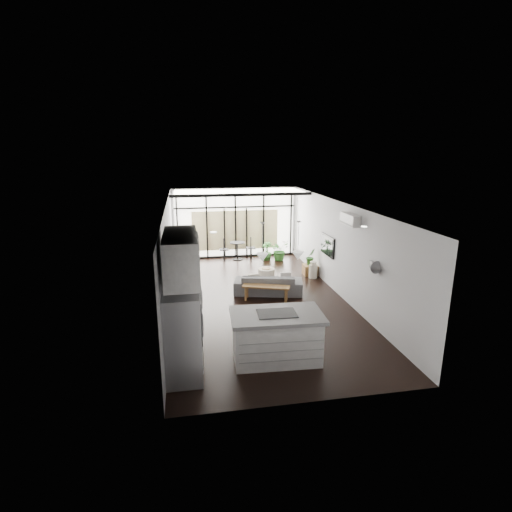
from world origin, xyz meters
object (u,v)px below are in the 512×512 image
object	(u,v)px
fridge	(183,337)
milk_can	(313,270)
island	(276,337)
pouf	(266,275)
tv	(327,245)
sofa	(268,281)
console_bench	(266,293)

from	to	relation	value
fridge	milk_can	size ratio (longest dim) A/B	3.00
fridge	milk_can	bearing A→B (deg)	51.49
island	milk_can	xyz separation A→B (m)	(2.50, 5.13, -0.23)
pouf	tv	bearing A→B (deg)	-17.73
island	sofa	xyz separation A→B (m)	(0.67, 3.93, -0.11)
console_bench	milk_can	size ratio (longest dim) A/B	2.37
tv	milk_can	bearing A→B (deg)	107.50
island	fridge	xyz separation A→B (m)	(-1.91, -0.41, 0.35)
pouf	tv	distance (m)	2.24
milk_can	tv	distance (m)	1.24
sofa	console_bench	xyz separation A→B (m)	(-0.19, -0.56, -0.18)
sofa	pouf	size ratio (longest dim) A/B	3.74
milk_can	fridge	bearing A→B (deg)	-128.51
fridge	pouf	distance (m)	6.14
island	pouf	world-z (taller)	island
tv	console_bench	bearing A→B (deg)	-154.17
sofa	island	bearing A→B (deg)	94.02
milk_can	pouf	bearing A→B (deg)	-177.16
fridge	pouf	xyz separation A→B (m)	(2.74, 5.45, -0.65)
island	tv	world-z (taller)	tv
fridge	console_bench	bearing A→B (deg)	57.65
pouf	milk_can	xyz separation A→B (m)	(1.66, 0.08, 0.07)
console_bench	sofa	bearing A→B (deg)	91.50
fridge	sofa	size ratio (longest dim) A/B	0.84
sofa	milk_can	bearing A→B (deg)	-133.13
fridge	sofa	xyz separation A→B (m)	(2.57, 4.34, -0.47)
sofa	fridge	bearing A→B (deg)	72.96
console_bench	tv	world-z (taller)	tv
sofa	console_bench	world-z (taller)	sofa
console_bench	milk_can	distance (m)	2.68
sofa	pouf	world-z (taller)	sofa
island	console_bench	world-z (taller)	island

